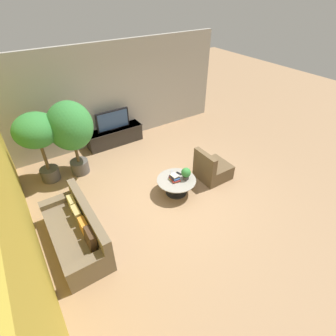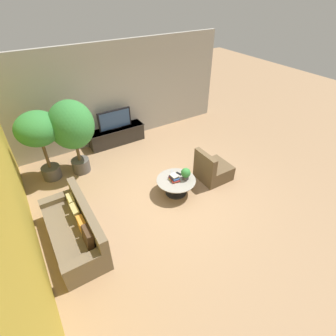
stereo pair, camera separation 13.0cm
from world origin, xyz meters
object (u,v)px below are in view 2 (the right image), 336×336
at_px(television, 115,119).
at_px(potted_palm_corner, 72,127).
at_px(potted_plant_tabletop, 186,173).
at_px(media_console, 117,135).
at_px(couch_by_wall, 76,231).
at_px(armchair_wicker, 212,170).
at_px(coffee_table, 176,184).
at_px(potted_palm_tall, 39,132).

height_order(television, potted_palm_corner, potted_palm_corner).
xyz_separation_m(potted_palm_corner, potted_plant_tabletop, (1.94, -2.25, -0.78)).
xyz_separation_m(media_console, couch_by_wall, (-2.25, -3.21, 0.01)).
bearing_deg(couch_by_wall, potted_palm_corner, 160.92).
distance_m(television, armchair_wicker, 3.42).
bearing_deg(media_console, potted_palm_corner, -148.57).
relative_size(media_console, armchair_wicker, 2.07).
bearing_deg(media_console, television, -90.00).
height_order(coffee_table, armchair_wicker, armchair_wicker).
distance_m(television, couch_by_wall, 3.95).
xyz_separation_m(media_console, armchair_wicker, (1.41, -3.07, -0.01)).
height_order(television, coffee_table, television).
xyz_separation_m(media_console, coffee_table, (0.28, -3.05, 0.01)).
height_order(media_console, potted_palm_corner, potted_palm_corner).
distance_m(potted_palm_tall, potted_plant_tabletop, 3.69).
height_order(coffee_table, couch_by_wall, couch_by_wall).
bearing_deg(armchair_wicker, potted_palm_corner, 52.59).
bearing_deg(potted_plant_tabletop, armchair_wicker, 4.08).
xyz_separation_m(television, armchair_wicker, (1.41, -3.07, -0.56)).
height_order(armchair_wicker, potted_plant_tabletop, armchair_wicker).
bearing_deg(armchair_wicker, potted_plant_tabletop, 94.08).
bearing_deg(potted_palm_corner, couch_by_wall, -109.08).
relative_size(television, armchair_wicker, 1.22).
height_order(television, couch_by_wall, television).
xyz_separation_m(potted_palm_tall, potted_plant_tabletop, (2.70, -2.38, -0.79)).
height_order(media_console, potted_plant_tabletop, potted_plant_tabletop).
height_order(media_console, potted_palm_tall, potted_palm_tall).
bearing_deg(couch_by_wall, armchair_wicker, 92.16).
bearing_deg(couch_by_wall, television, 144.95).
xyz_separation_m(couch_by_wall, potted_plant_tabletop, (2.74, 0.07, 0.29)).
relative_size(television, potted_palm_corner, 0.51).
bearing_deg(potted_palm_tall, media_console, 18.89).
bearing_deg(potted_plant_tabletop, potted_palm_tall, 138.62).
bearing_deg(armchair_wicker, coffee_table, 88.81).
distance_m(television, coffee_table, 3.11).
bearing_deg(couch_by_wall, potted_plant_tabletop, 91.51).
distance_m(media_console, coffee_table, 3.06).
xyz_separation_m(media_console, potted_palm_tall, (-2.21, -0.76, 1.09)).
relative_size(media_console, couch_by_wall, 0.87).
height_order(couch_by_wall, armchair_wicker, armchair_wicker).
bearing_deg(television, potted_palm_tall, -161.15).
relative_size(couch_by_wall, potted_plant_tabletop, 6.71).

